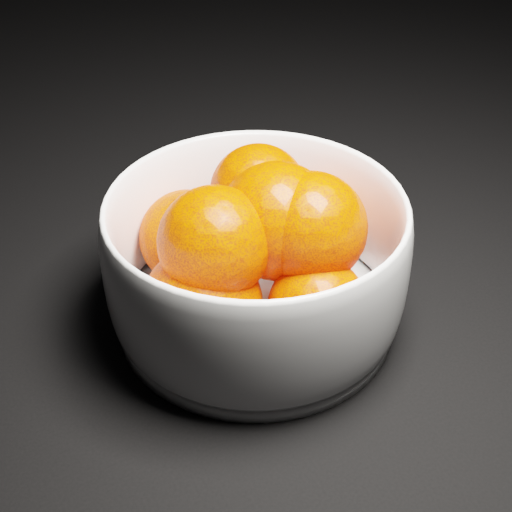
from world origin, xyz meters
name	(u,v)px	position (x,y,z in m)	size (l,w,h in m)	color
ground	(57,190)	(0.00, 0.00, 0.00)	(3.00, 3.00, 0.00)	black
bowl	(256,262)	(0.09, -0.25, 0.05)	(0.21, 0.21, 0.10)	white
orange_pile	(256,244)	(0.09, -0.25, 0.07)	(0.18, 0.18, 0.12)	#ED3400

